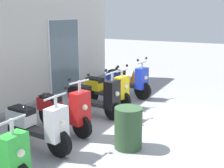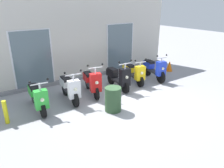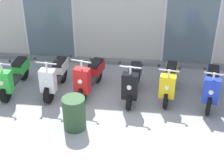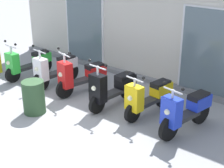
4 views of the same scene
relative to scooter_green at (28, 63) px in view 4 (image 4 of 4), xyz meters
name	(u,v)px [view 4 (image 4 of 4)]	position (x,y,z in m)	size (l,w,h in m)	color
ground_plane	(58,119)	(2.59, -1.29, -0.44)	(40.00, 40.00, 0.00)	#939399
storefront_facade	(143,10)	(2.59, 2.10, 1.53)	(9.56, 0.50, 4.07)	beige
scooter_green	(28,63)	(0.00, 0.00, 0.00)	(0.57, 1.60, 1.19)	black
scooter_white	(55,69)	(1.11, 0.03, 0.04)	(0.60, 1.54, 1.23)	black
scooter_red	(81,75)	(2.02, 0.10, 0.05)	(0.70, 1.56, 1.30)	black
scooter_black	(112,88)	(3.15, -0.02, 0.05)	(0.59, 1.56, 1.27)	black
scooter_yellow	(148,96)	(4.08, 0.16, 0.02)	(0.60, 1.53, 1.15)	black
scooter_blue	(186,111)	(5.10, -0.03, 0.05)	(0.63, 1.59, 1.22)	black
trash_bin	(34,97)	(1.92, -1.40, -0.05)	(0.52, 0.52, 0.79)	#2D4C2D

